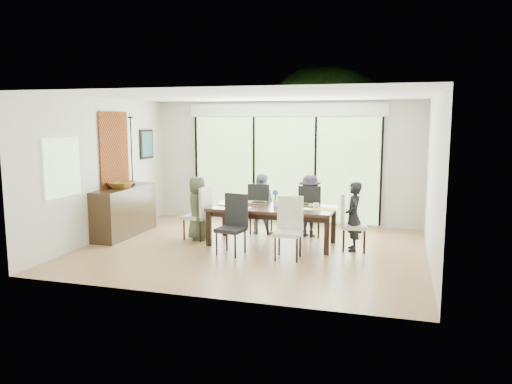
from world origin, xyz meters
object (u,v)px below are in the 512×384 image
(chair_left_end, at_px, (197,213))
(person_left_end, at_px, (198,208))
(chair_far_left, at_px, (261,208))
(bowl, at_px, (121,185))
(chair_right_end, at_px, (354,222))
(cup_a, at_px, (238,201))
(person_far_left, at_px, (261,204))
(vase, at_px, (275,203))
(chair_near_left, at_px, (231,225))
(chair_near_right, at_px, (288,228))
(sideboard, at_px, (125,211))
(person_far_right, at_px, (310,206))
(cup_c, at_px, (316,206))
(person_right_end, at_px, (353,216))
(table_top, at_px, (272,208))
(laptop, at_px, (227,205))
(cup_b, at_px, (279,206))
(chair_far_right, at_px, (310,210))

(chair_left_end, distance_m, person_left_end, 0.09)
(chair_far_left, xyz_separation_m, bowl, (-2.56, -1.06, 0.51))
(chair_left_end, distance_m, bowl, 1.61)
(chair_right_end, relative_size, cup_a, 8.87)
(person_far_left, relative_size, vase, 10.75)
(chair_left_end, relative_size, vase, 9.17)
(chair_near_left, relative_size, person_far_left, 0.85)
(chair_near_right, xyz_separation_m, sideboard, (-3.51, 0.76, -0.04))
(person_far_right, relative_size, cup_c, 10.40)
(person_right_end, xyz_separation_m, cup_a, (-2.18, 0.15, 0.14))
(chair_far_left, relative_size, person_left_end, 0.85)
(table_top, relative_size, vase, 20.00)
(laptop, distance_m, bowl, 2.18)
(person_right_end, distance_m, vase, 1.44)
(cup_b, bearing_deg, vase, 123.69)
(chair_far_right, relative_size, chair_near_right, 1.00)
(table_top, bearing_deg, vase, 45.00)
(chair_right_end, bearing_deg, chair_left_end, 85.07)
(chair_left_end, distance_m, laptop, 0.69)
(table_top, distance_m, chair_right_end, 1.51)
(person_right_end, bearing_deg, chair_far_right, -144.00)
(chair_far_left, bearing_deg, chair_right_end, 154.72)
(chair_far_left, xyz_separation_m, person_right_end, (1.93, -0.85, 0.09))
(person_far_left, xyz_separation_m, cup_b, (0.60, -0.93, 0.14))
(table_top, xyz_separation_m, person_far_right, (0.55, 0.83, -0.07))
(chair_far_left, xyz_separation_m, vase, (0.50, -0.80, 0.25))
(cup_b, xyz_separation_m, sideboard, (-3.16, -0.01, -0.27))
(chair_far_right, xyz_separation_m, chair_near_right, (-0.05, -1.72, 0.00))
(chair_left_end, bearing_deg, person_far_right, 119.69)
(chair_far_right, relative_size, person_far_right, 0.85)
(chair_right_end, bearing_deg, chair_near_right, 126.09)
(laptop, distance_m, cup_b, 1.00)
(person_far_left, xyz_separation_m, sideboard, (-2.56, -0.94, -0.13))
(chair_near_right, xyz_separation_m, cup_b, (-0.35, 0.77, 0.23))
(chair_left_end, bearing_deg, bowl, -74.58)
(chair_near_right, relative_size, person_far_left, 0.85)
(chair_right_end, xyz_separation_m, chair_far_left, (-1.95, 0.85, 0.00))
(cup_c, bearing_deg, chair_left_end, -177.51)
(cup_c, xyz_separation_m, bowl, (-3.81, -0.31, 0.28))
(person_far_right, xyz_separation_m, cup_b, (-0.40, -0.93, 0.14))
(chair_far_left, relative_size, chair_far_right, 1.00)
(chair_near_left, height_order, cup_c, chair_near_left)
(chair_left_end, relative_size, cup_b, 11.00)
(person_far_right, bearing_deg, person_right_end, 151.33)
(person_far_right, bearing_deg, table_top, 69.55)
(table_top, bearing_deg, laptop, -173.29)
(chair_near_right, xyz_separation_m, person_far_left, (-0.95, 1.70, 0.09))
(chair_far_left, xyz_separation_m, cup_b, (0.60, -0.95, 0.23))
(bowl, bearing_deg, cup_a, 8.76)
(chair_far_left, xyz_separation_m, person_far_right, (1.00, -0.02, 0.09))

